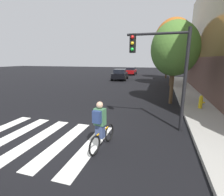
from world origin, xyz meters
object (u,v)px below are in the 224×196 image
at_px(street_tree_mid, 174,41).
at_px(fire_hydrant, 201,102).
at_px(sedan_far, 131,71).
at_px(street_tree_near, 175,49).
at_px(sedan_mid, 120,74).
at_px(traffic_light_near, 165,63).
at_px(cyclist, 101,126).
at_px(street_tree_far, 168,49).

bearing_deg(street_tree_mid, fire_hydrant, -82.49).
height_order(sedan_far, street_tree_near, street_tree_near).
distance_m(sedan_mid, sedan_far, 8.94).
bearing_deg(traffic_light_near, street_tree_mid, 85.83).
bearing_deg(cyclist, fire_hydrant, 54.24).
relative_size(fire_hydrant, street_tree_far, 0.12).
bearing_deg(traffic_light_near, fire_hydrant, 56.69).
relative_size(sedan_mid, street_tree_mid, 0.64).
bearing_deg(street_tree_far, traffic_light_near, -91.68).
bearing_deg(traffic_light_near, sedan_mid, 109.53).
relative_size(sedan_far, fire_hydrant, 5.50).
xyz_separation_m(sedan_mid, street_tree_near, (6.67, -12.34, 2.85)).
bearing_deg(traffic_light_near, cyclist, -129.07).
bearing_deg(fire_hydrant, street_tree_mid, 97.51).
bearing_deg(sedan_far, traffic_light_near, -77.03).
xyz_separation_m(sedan_mid, cyclist, (4.11, -19.39, 0.02)).
height_order(sedan_mid, sedan_far, sedan_mid).
bearing_deg(fire_hydrant, traffic_light_near, -123.31).
height_order(traffic_light_near, street_tree_near, street_tree_near).
relative_size(cyclist, fire_hydrant, 2.18).
xyz_separation_m(cyclist, fire_hydrant, (4.19, 5.82, -0.31)).
xyz_separation_m(traffic_light_near, street_tree_far, (0.62, 21.22, 1.69)).
relative_size(traffic_light_near, street_tree_near, 0.77).
bearing_deg(street_tree_near, street_tree_far, 90.04).
bearing_deg(sedan_mid, street_tree_mid, -27.95).
height_order(sedan_mid, cyclist, cyclist).
bearing_deg(traffic_light_near, street_tree_far, 88.32).
distance_m(cyclist, street_tree_far, 24.02).
bearing_deg(sedan_far, street_tree_far, -35.70).
xyz_separation_m(sedan_mid, street_tree_far, (6.66, 4.20, 3.73)).
bearing_deg(fire_hydrant, sedan_mid, 121.48).
relative_size(fire_hydrant, street_tree_mid, 0.10).
relative_size(sedan_far, street_tree_far, 0.64).
distance_m(sedan_far, street_tree_far, 8.97).
distance_m(sedan_mid, traffic_light_near, 18.18).
distance_m(cyclist, traffic_light_near, 3.66).
xyz_separation_m(sedan_far, street_tree_near, (6.61, -21.27, 2.91)).
distance_m(street_tree_mid, street_tree_far, 7.94).
xyz_separation_m(street_tree_near, street_tree_mid, (0.34, 8.62, 1.38)).
relative_size(fire_hydrant, street_tree_near, 0.14).
bearing_deg(sedan_mid, cyclist, -78.02).
xyz_separation_m(sedan_mid, sedan_far, (0.06, 8.94, -0.06)).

